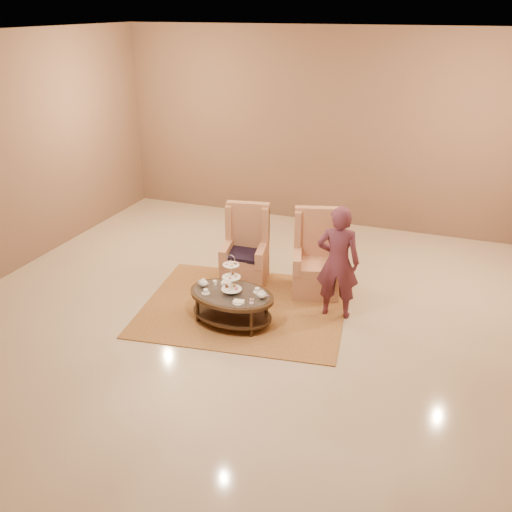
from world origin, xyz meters
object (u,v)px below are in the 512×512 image
at_px(tea_table, 232,298).
at_px(armchair_left, 246,256).
at_px(armchair_right, 316,264).
at_px(person, 338,262).

height_order(tea_table, armchair_left, armchair_left).
distance_m(armchair_left, armchair_right, 1.05).
height_order(armchair_left, person, person).
bearing_deg(armchair_right, armchair_left, 168.43).
distance_m(armchair_right, person, 0.84).
bearing_deg(person, tea_table, 22.84).
xyz_separation_m(tea_table, person, (1.21, 0.67, 0.42)).
relative_size(armchair_left, armchair_right, 0.98).
height_order(tea_table, person, person).
relative_size(armchair_right, person, 0.78).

